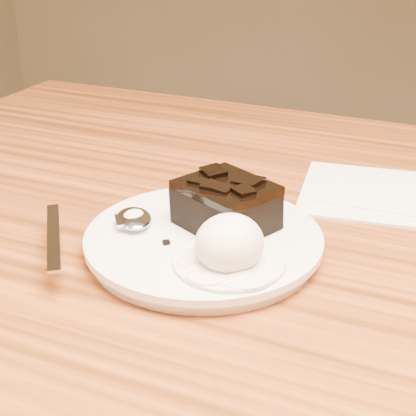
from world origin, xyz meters
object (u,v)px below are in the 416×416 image
at_px(brownie, 226,208).
at_px(spoon, 134,220).
at_px(ice_cream_scoop, 229,243).
at_px(napkin, 371,192).
at_px(plate, 204,243).

bearing_deg(brownie, spoon, -157.45).
xyz_separation_m(ice_cream_scoop, napkin, (0.08, 0.23, -0.03)).
xyz_separation_m(spoon, napkin, (0.18, 0.20, -0.02)).
relative_size(plate, ice_cream_scoop, 3.59).
bearing_deg(spoon, ice_cream_scoop, -51.93).
distance_m(ice_cream_scoop, napkin, 0.25).
distance_m(plate, brownie, 0.04).
bearing_deg(ice_cream_scoop, plate, 135.89).
relative_size(brownie, ice_cream_scoop, 1.32).
distance_m(plate, spoon, 0.07).
relative_size(plate, napkin, 1.47).
relative_size(brownie, napkin, 0.54).
xyz_separation_m(brownie, spoon, (-0.08, -0.03, -0.01)).
relative_size(plate, brownie, 2.71).
xyz_separation_m(brownie, napkin, (0.10, 0.17, -0.03)).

